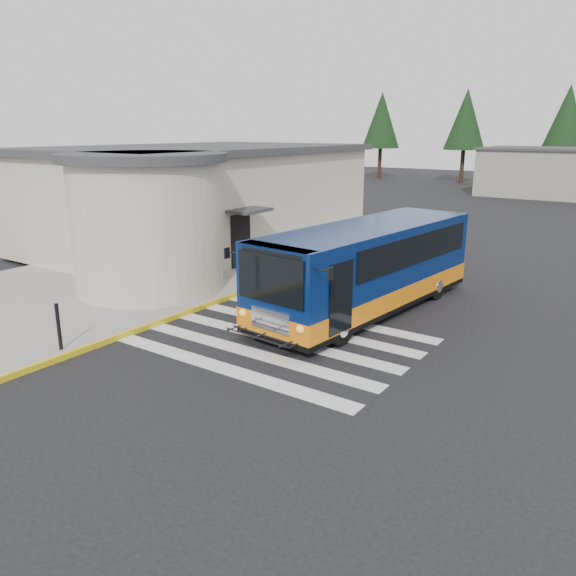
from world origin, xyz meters
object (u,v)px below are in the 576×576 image
Objects in this scene: pedestrian_a at (155,280)px; pedestrian_b at (112,276)px; bollard at (59,327)px; transit_bus at (366,271)px.

pedestrian_b is at bearing 111.74° from pedestrian_a.
pedestrian_b reaches higher than bollard.
transit_bus is at bearing -63.76° from pedestrian_a.
transit_bus is 6.07× the size of pedestrian_a.
pedestrian_b is (-7.08, -4.43, -0.26)m from transit_bus.
transit_bus reaches higher than pedestrian_b.
pedestrian_a is 0.90× the size of pedestrian_b.
pedestrian_a is (-5.79, -3.73, -0.36)m from transit_bus.
pedestrian_b is (-1.29, -0.70, 0.09)m from pedestrian_a.
pedestrian_b is 4.17m from bollard.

